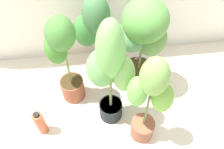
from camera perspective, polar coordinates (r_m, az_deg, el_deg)
ground_plane at (r=2.04m, az=-0.80°, el=-11.94°), size 8.00×8.00×0.00m
potted_plant_back_left at (r=1.81m, az=-11.68°, el=4.01°), size 0.28×0.25×0.89m
potted_plant_back_center at (r=1.98m, az=-4.35°, el=9.01°), size 0.32×0.26×0.89m
potted_plant_front_right at (r=1.55m, az=9.00°, el=-6.18°), size 0.34×0.24×0.93m
potted_plant_back_right at (r=1.85m, az=7.37°, el=8.68°), size 0.51×0.40×0.92m
potted_plant_center at (r=1.57m, az=-0.40°, el=0.90°), size 0.37×0.27×1.05m
nutrient_bottle at (r=1.98m, az=-17.10°, el=-11.26°), size 0.08×0.08×0.28m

